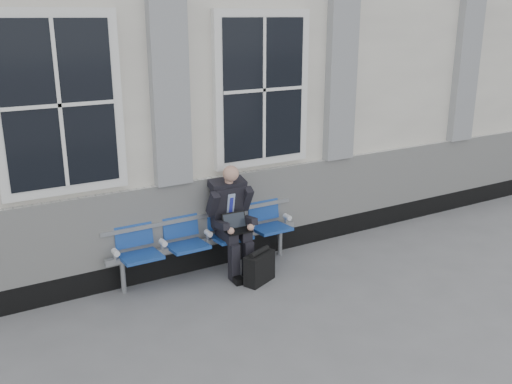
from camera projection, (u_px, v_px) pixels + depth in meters
ground at (301, 304)px, 6.50m from camera, size 70.00×70.00×0.00m
station_building at (173, 79)px, 8.68m from camera, size 14.40×4.40×4.49m
bench at (206, 231)px, 7.16m from camera, size 2.60×0.47×0.91m
businessman at (231, 215)px, 7.13m from camera, size 0.56×0.76×1.40m
briefcase at (259, 267)px, 6.97m from camera, size 0.46×0.34×0.44m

